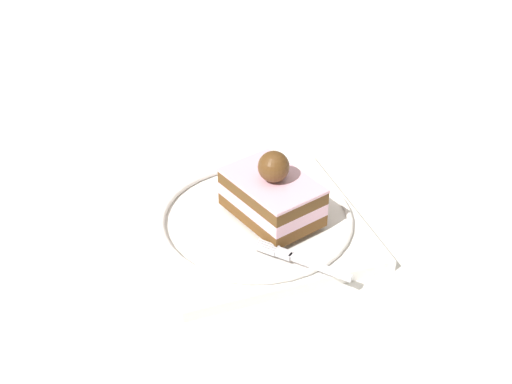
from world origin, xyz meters
TOP-DOWN VIEW (x-y plane):
  - ground_plane at (0.00, 0.00)m, footprint 2.40×2.40m
  - dessert_plate at (-0.01, 0.03)m, footprint 0.25×0.25m
  - cake_slice at (-0.03, 0.03)m, footprint 0.08×0.11m
  - fork at (-0.01, 0.11)m, footprint 0.06×0.09m

SIDE VIEW (x-z plane):
  - ground_plane at x=0.00m, z-range 0.00..0.00m
  - dessert_plate at x=-0.01m, z-range 0.00..0.02m
  - fork at x=-0.01m, z-range 0.02..0.02m
  - cake_slice at x=-0.03m, z-range 0.01..0.08m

